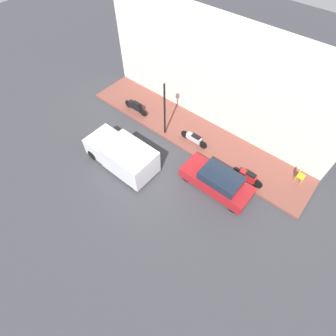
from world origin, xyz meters
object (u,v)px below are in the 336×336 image
motorcycle_black (136,106)px  scooter_silver (194,138)px  streetlamp (164,98)px  cafe_chair (300,175)px  motorcycle_red (248,177)px  delivery_van (122,154)px  parked_car (217,181)px

motorcycle_black → scooter_silver: motorcycle_black is taller
streetlamp → cafe_chair: 9.00m
cafe_chair → scooter_silver: bearing=102.8°
motorcycle_red → streetlamp: bearing=90.0°
motorcycle_red → scooter_silver: size_ratio=0.95×
scooter_silver → cafe_chair: (1.46, -6.43, 0.14)m
cafe_chair → delivery_van: bearing=122.5°
streetlamp → cafe_chair: bearing=-77.0°
motorcycle_red → cafe_chair: size_ratio=2.05×
delivery_van → motorcycle_red: 7.47m
motorcycle_black → streetlamp: bearing=-95.6°
delivery_van → streetlamp: (3.63, -0.30, 2.06)m
cafe_chair → motorcycle_black: bearing=98.3°
parked_car → streetlamp: size_ratio=0.97×
parked_car → motorcycle_red: (1.41, -1.16, -0.06)m
parked_car → delivery_van: 5.81m
motorcycle_black → motorcycle_red: motorcycle_black is taller
delivery_van → motorcycle_red: bearing=-60.9°
motorcycle_red → cafe_chair: bearing=-49.0°
delivery_van → scooter_silver: (4.12, -2.35, -0.39)m
motorcycle_red → scooter_silver: motorcycle_red is taller
parked_car → cafe_chair: 4.79m
motorcycle_red → streetlamp: size_ratio=0.45×
cafe_chair → parked_car: bearing=134.6°
scooter_silver → streetlamp: (-0.49, 2.05, 2.44)m
parked_car → streetlamp: (1.41, 5.07, 2.33)m
motorcycle_red → cafe_chair: (1.96, -2.25, 0.09)m
scooter_silver → cafe_chair: size_ratio=2.16×
motorcycle_black → cafe_chair: (1.66, -11.46, 0.08)m
motorcycle_red → cafe_chair: cafe_chair is taller
motorcycle_red → streetlamp: 6.67m
scooter_silver → streetlamp: size_ratio=0.47×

